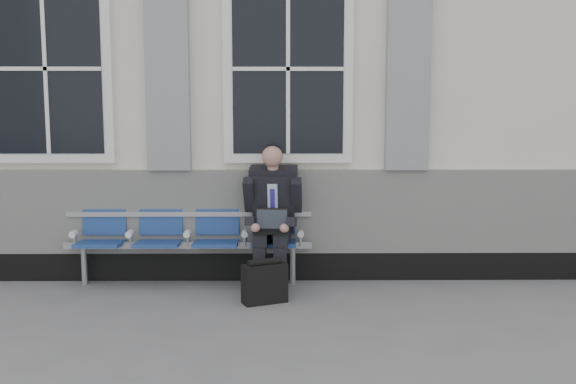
{
  "coord_description": "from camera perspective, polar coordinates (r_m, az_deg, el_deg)",
  "views": [
    {
      "loc": [
        0.28,
        -5.32,
        1.83
      ],
      "look_at": [
        0.34,
        0.9,
        1.03
      ],
      "focal_mm": 40.0,
      "sensor_mm": 36.0,
      "label": 1
    }
  ],
  "objects": [
    {
      "name": "ground",
      "position": [
        5.63,
        -3.49,
        -11.66
      ],
      "size": [
        70.0,
        70.0,
        0.0
      ],
      "primitive_type": "plane",
      "color": "slate",
      "rests_on": "ground"
    },
    {
      "name": "station_building",
      "position": [
        8.81,
        -2.56,
        9.86
      ],
      "size": [
        14.4,
        4.4,
        4.49
      ],
      "color": "silver",
      "rests_on": "ground"
    },
    {
      "name": "bench",
      "position": [
        6.84,
        -8.86,
        -3.55
      ],
      "size": [
        2.6,
        0.47,
        0.91
      ],
      "color": "#9EA0A3",
      "rests_on": "ground"
    },
    {
      "name": "businessman",
      "position": [
        6.59,
        -1.38,
        -1.79
      ],
      "size": [
        0.61,
        0.82,
        1.47
      ],
      "color": "black",
      "rests_on": "ground"
    },
    {
      "name": "briefcase",
      "position": [
        6.17,
        -2.1,
        -8.04
      ],
      "size": [
        0.45,
        0.33,
        0.43
      ],
      "color": "black",
      "rests_on": "ground"
    }
  ]
}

